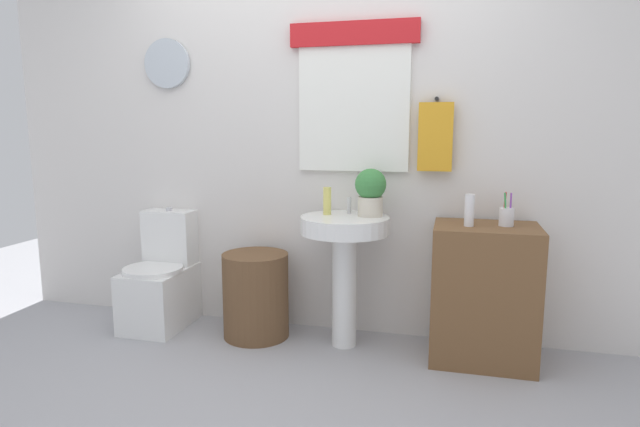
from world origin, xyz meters
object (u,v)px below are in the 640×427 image
soap_bottle (327,201)px  pedestal_sink (345,249)px  toothbrush_cup (507,216)px  toilet (162,282)px  lotion_bottle (469,210)px  laundry_hamper (256,295)px  potted_plant (371,191)px  wooden_cabinet (484,293)px

soap_bottle → pedestal_sink: bearing=-22.6°
toothbrush_cup → soap_bottle: bearing=178.3°
soap_bottle → toothbrush_cup: size_ratio=0.89×
toilet → lotion_bottle: size_ratio=4.39×
toilet → soap_bottle: bearing=0.7°
laundry_hamper → soap_bottle: bearing=6.3°
soap_bottle → potted_plant: potted_plant is taller
pedestal_sink → potted_plant: bearing=23.2°
potted_plant → soap_bottle: bearing=-177.8°
pedestal_sink → toothbrush_cup: size_ratio=4.29×
soap_bottle → lotion_bottle: bearing=-6.3°
toilet → laundry_hamper: bearing=-3.1°
pedestal_sink → toothbrush_cup: bearing=1.3°
wooden_cabinet → toothbrush_cup: 0.45m
laundry_hamper → potted_plant: 0.98m
lotion_bottle → toothbrush_cup: 0.21m
toilet → potted_plant: size_ratio=2.76×
toilet → laundry_hamper: 0.68m
lotion_bottle → toothbrush_cup: (0.20, 0.06, -0.03)m
laundry_hamper → toilet: bearing=176.9°
toilet → soap_bottle: soap_bottle is taller
toilet → toothbrush_cup: (2.15, -0.02, 0.54)m
laundry_hamper → lotion_bottle: size_ratio=3.03×
potted_plant → lotion_bottle: (0.56, -0.10, -0.08)m
potted_plant → lotion_bottle: size_ratio=1.59×
soap_bottle → wooden_cabinet: bearing=-3.1°
soap_bottle → toothbrush_cup: toothbrush_cup is taller
potted_plant → toothbrush_cup: potted_plant is taller
pedestal_sink → lotion_bottle: lotion_bottle is taller
laundry_hamper → wooden_cabinet: (1.37, 0.00, 0.12)m
toilet → laundry_hamper: toilet is taller
wooden_cabinet → potted_plant: size_ratio=2.76×
laundry_hamper → pedestal_sink: 0.66m
potted_plant → toilet: bearing=-179.0°
laundry_hamper → toothbrush_cup: size_ratio=2.89×
laundry_hamper → lotion_bottle: 1.41m
wooden_cabinet → toothbrush_cup: (0.10, 0.02, 0.44)m
toilet → potted_plant: (1.39, 0.02, 0.65)m
laundry_hamper → toothbrush_cup: toothbrush_cup is taller
pedestal_sink → soap_bottle: 0.31m
lotion_bottle → toothbrush_cup: size_ratio=0.95×
toothbrush_cup → wooden_cabinet: bearing=-168.7°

